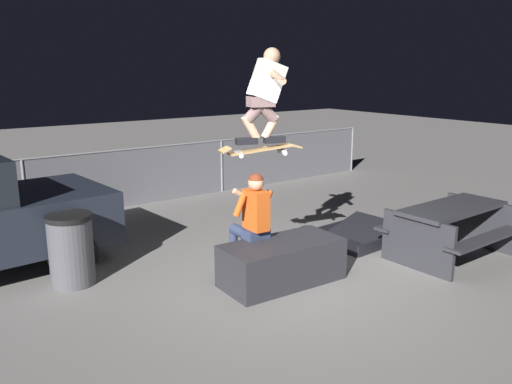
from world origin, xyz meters
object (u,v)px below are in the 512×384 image
skater_airborne (265,92)px  picnic_table_back (451,223)px  ledge_box_main (282,262)px  person_sitting_on_ledge (251,218)px  trash_bin (71,249)px  skateboard (261,150)px  kicker_ramp (357,237)px

skater_airborne → picnic_table_back: bearing=-19.8°
ledge_box_main → person_sitting_on_ledge: 0.68m
picnic_table_back → trash_bin: 5.11m
person_sitting_on_ledge → skateboard: skateboard is taller
skater_airborne → kicker_ramp: skater_airborne is taller
person_sitting_on_ledge → trash_bin: person_sitting_on_ledge is taller
ledge_box_main → person_sitting_on_ledge: person_sitting_on_ledge is taller
kicker_ramp → picnic_table_back: size_ratio=0.74×
ledge_box_main → skater_airborne: bearing=112.2°
skateboard → trash_bin: size_ratio=1.15×
ledge_box_main → trash_bin: trash_bin is taller
skater_airborne → trash_bin: bearing=148.0°
skateboard → kicker_ramp: skateboard is taller
trash_bin → picnic_table_back: bearing=-25.4°
skater_airborne → ledge_box_main: bearing=-67.8°
picnic_table_back → trash_bin: bearing=154.6°
person_sitting_on_ledge → trash_bin: size_ratio=1.52×
skateboard → kicker_ramp: bearing=8.6°
person_sitting_on_ledge → skater_airborne: (0.07, -0.19, 1.59)m
skateboard → skater_airborne: (0.05, -0.02, 0.69)m
ledge_box_main → picnic_table_back: size_ratio=0.88×
person_sitting_on_ledge → trash_bin: 2.26m
person_sitting_on_ledge → skater_airborne: 1.60m
ledge_box_main → picnic_table_back: 2.60m
ledge_box_main → trash_bin: size_ratio=1.70×
ledge_box_main → picnic_table_back: picnic_table_back is taller
person_sitting_on_ledge → picnic_table_back: 2.90m
picnic_table_back → skateboard: bearing=160.3°
person_sitting_on_ledge → picnic_table_back: person_sitting_on_ledge is taller
person_sitting_on_ledge → picnic_table_back: size_ratio=0.79×
ledge_box_main → skateboard: 1.43m
skateboard → kicker_ramp: (2.12, 0.32, -1.61)m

